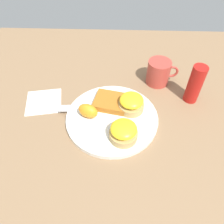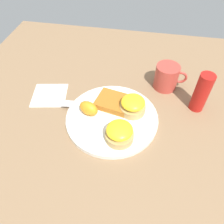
# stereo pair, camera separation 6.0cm
# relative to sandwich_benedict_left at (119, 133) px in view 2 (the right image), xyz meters

# --- Properties ---
(ground_plane) EXTENTS (1.10, 1.10, 0.00)m
(ground_plane) POSITION_rel_sandwich_benedict_left_xyz_m (-0.03, 0.07, -0.04)
(ground_plane) COLOR #846647
(plate) EXTENTS (0.27, 0.27, 0.01)m
(plate) POSITION_rel_sandwich_benedict_left_xyz_m (-0.03, 0.07, -0.03)
(plate) COLOR silver
(plate) RESTS_ON ground_plane
(sandwich_benedict_left) EXTENTS (0.08, 0.08, 0.05)m
(sandwich_benedict_left) POSITION_rel_sandwich_benedict_left_xyz_m (0.00, 0.00, 0.00)
(sandwich_benedict_left) COLOR tan
(sandwich_benedict_left) RESTS_ON plate
(sandwich_benedict_right) EXTENTS (0.08, 0.08, 0.05)m
(sandwich_benedict_right) POSITION_rel_sandwich_benedict_left_xyz_m (0.02, 0.11, 0.00)
(sandwich_benedict_right) COLOR tan
(sandwich_benedict_right) RESTS_ON plate
(hashbrown_patty) EXTENTS (0.13, 0.10, 0.02)m
(hashbrown_patty) POSITION_rel_sandwich_benedict_left_xyz_m (-0.03, 0.12, -0.01)
(hashbrown_patty) COLOR #A8631F
(hashbrown_patty) RESTS_ON plate
(orange_wedge) EXTENTS (0.07, 0.05, 0.04)m
(orange_wedge) POSITION_rel_sandwich_benedict_left_xyz_m (-0.10, 0.08, -0.00)
(orange_wedge) COLOR orange
(orange_wedge) RESTS_ON plate
(fork) EXTENTS (0.23, 0.03, 0.00)m
(fork) POSITION_rel_sandwich_benedict_left_xyz_m (-0.10, 0.10, -0.02)
(fork) COLOR silver
(fork) RESTS_ON plate
(cup) EXTENTS (0.11, 0.08, 0.08)m
(cup) POSITION_rel_sandwich_benedict_left_xyz_m (0.12, 0.25, 0.00)
(cup) COLOR #B23D33
(cup) RESTS_ON ground_plane
(napkin) EXTENTS (0.13, 0.13, 0.00)m
(napkin) POSITION_rel_sandwich_benedict_left_xyz_m (-0.26, 0.14, -0.04)
(napkin) COLOR white
(napkin) RESTS_ON ground_plane
(condiment_bottle) EXTENTS (0.04, 0.04, 0.13)m
(condiment_bottle) POSITION_rel_sandwich_benedict_left_xyz_m (0.22, 0.17, 0.03)
(condiment_bottle) COLOR #B21914
(condiment_bottle) RESTS_ON ground_plane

